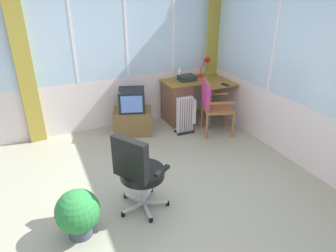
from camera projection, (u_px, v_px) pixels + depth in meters
name	position (u px, v px, depth m)	size (l,w,h in m)	color
ground	(159.00, 206.00, 3.62)	(5.31, 5.70, 0.06)	gray
north_window_panel	(101.00, 48.00, 4.95)	(4.31, 0.07, 2.78)	silver
east_window_panel	(318.00, 69.00, 3.82)	(0.07, 4.70, 2.78)	silver
curtain_north_left	(23.00, 60.00, 4.47)	(0.25, 0.07, 2.68)	olive
curtain_corner	(213.00, 43.00, 5.63)	(0.25, 0.07, 2.68)	olive
desk	(179.00, 100.00, 5.57)	(1.14, 0.86, 0.76)	olive
desk_lamp	(206.00, 64.00, 5.59)	(0.23, 0.20, 0.38)	red
tv_remote	(225.00, 85.00, 5.24)	(0.04, 0.15, 0.02)	black
spray_bottle	(180.00, 74.00, 5.52)	(0.06, 0.06, 0.22)	white
paper_tray	(187.00, 78.00, 5.48)	(0.30, 0.23, 0.09)	#212C27
wooden_armchair	(211.00, 101.00, 5.06)	(0.62, 0.61, 0.93)	#9B5E34
office_chair	(138.00, 169.00, 3.29)	(0.59, 0.62, 0.97)	#B7B7BF
tv_on_stand	(133.00, 114.00, 5.16)	(0.75, 0.62, 0.78)	brown
space_heater	(186.00, 115.00, 5.18)	(0.35, 0.18, 0.64)	silver
potted_plant	(78.00, 213.00, 3.06)	(0.45, 0.45, 0.53)	#404858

